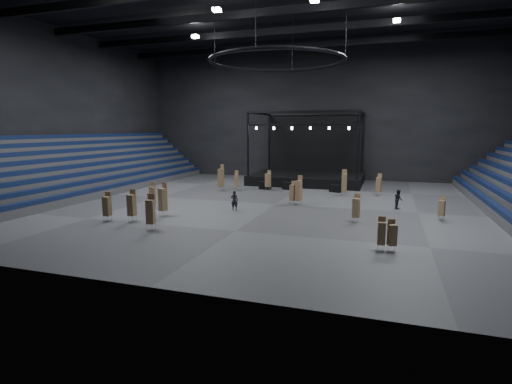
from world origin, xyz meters
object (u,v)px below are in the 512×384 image
(flight_case_right, at_px, (335,188))
(chair_stack_15, at_px, (356,207))
(chair_stack_0, at_px, (268,180))
(chair_stack_4, at_px, (392,234))
(chair_stack_5, at_px, (299,190))
(chair_stack_9, at_px, (153,195))
(chair_stack_8, at_px, (132,205))
(flight_case_left, at_px, (265,185))
(chair_stack_3, at_px, (163,199))
(stage, at_px, (309,171))
(chair_stack_12, at_px, (107,206))
(chair_stack_2, at_px, (344,182))
(chair_stack_10, at_px, (221,177))
(chair_stack_13, at_px, (292,192))
(chair_stack_1, at_px, (442,208))
(flight_case_mid, at_px, (288,186))
(chair_stack_6, at_px, (237,180))
(chair_stack_11, at_px, (151,211))
(crew_member, at_px, (398,199))
(chair_stack_7, at_px, (381,233))
(man_center, at_px, (234,201))
(chair_stack_14, at_px, (379,184))

(flight_case_right, height_order, chair_stack_15, chair_stack_15)
(chair_stack_0, distance_m, chair_stack_4, 24.09)
(chair_stack_5, xyz_separation_m, chair_stack_9, (-11.87, -5.91, -0.19))
(chair_stack_8, distance_m, chair_stack_9, 4.77)
(flight_case_left, distance_m, chair_stack_3, 16.91)
(stage, distance_m, chair_stack_12, 28.92)
(chair_stack_15, bearing_deg, chair_stack_2, 112.86)
(chair_stack_10, bearing_deg, chair_stack_13, -8.00)
(stage, bearing_deg, chair_stack_1, -53.00)
(flight_case_mid, relative_size, chair_stack_2, 0.46)
(chair_stack_6, xyz_separation_m, chair_stack_12, (-3.91, -17.51, 0.02))
(chair_stack_8, xyz_separation_m, chair_stack_12, (-1.84, -0.55, -0.10))
(chair_stack_15, bearing_deg, flight_case_left, 142.24)
(chair_stack_3, relative_size, chair_stack_6, 1.19)
(chair_stack_2, height_order, chair_stack_8, chair_stack_2)
(flight_case_mid, bearing_deg, chair_stack_15, -58.75)
(chair_stack_1, height_order, chair_stack_11, chair_stack_11)
(chair_stack_4, xyz_separation_m, chair_stack_8, (-18.91, 1.82, 0.28))
(chair_stack_1, height_order, chair_stack_5, chair_stack_5)
(chair_stack_8, height_order, chair_stack_15, chair_stack_8)
(flight_case_mid, distance_m, chair_stack_13, 9.21)
(chair_stack_2, distance_m, chair_stack_5, 7.33)
(chair_stack_3, xyz_separation_m, crew_member, (18.23, 9.22, -0.56))
(chair_stack_4, bearing_deg, chair_stack_7, 159.07)
(chair_stack_2, distance_m, chair_stack_15, 12.22)
(chair_stack_3, bearing_deg, chair_stack_0, 92.52)
(flight_case_right, relative_size, chair_stack_4, 0.68)
(flight_case_right, distance_m, chair_stack_12, 24.76)
(man_center, bearing_deg, chair_stack_14, -140.44)
(chair_stack_2, relative_size, chair_stack_13, 1.28)
(chair_stack_6, height_order, chair_stack_9, chair_stack_9)
(chair_stack_14, relative_size, crew_member, 1.38)
(chair_stack_0, bearing_deg, chair_stack_14, 24.68)
(chair_stack_5, height_order, chair_stack_8, chair_stack_5)
(chair_stack_10, distance_m, chair_stack_14, 17.35)
(chair_stack_8, relative_size, chair_stack_15, 1.12)
(chair_stack_2, height_order, chair_stack_10, chair_stack_10)
(chair_stack_1, bearing_deg, man_center, -153.32)
(chair_stack_4, relative_size, chair_stack_9, 0.79)
(chair_stack_11, distance_m, chair_stack_14, 24.91)
(chair_stack_2, xyz_separation_m, chair_stack_14, (3.48, 1.18, -0.21))
(chair_stack_12, relative_size, chair_stack_15, 1.03)
(chair_stack_11, distance_m, chair_stack_13, 14.42)
(chair_stack_8, height_order, chair_stack_12, chair_stack_8)
(chair_stack_2, bearing_deg, chair_stack_15, -88.26)
(chair_stack_0, relative_size, chair_stack_5, 0.83)
(chair_stack_1, relative_size, chair_stack_3, 0.67)
(flight_case_left, distance_m, chair_stack_6, 3.50)
(chair_stack_10, bearing_deg, chair_stack_9, -75.80)
(chair_stack_7, bearing_deg, chair_stack_10, 130.01)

